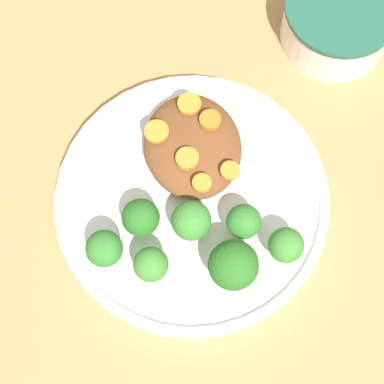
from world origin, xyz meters
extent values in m
plane|color=tan|center=(0.00, 0.00, 0.00)|extent=(4.00, 4.00, 0.00)
cylinder|color=white|center=(0.00, 0.00, 0.01)|extent=(0.27, 0.27, 0.02)
torus|color=white|center=(0.00, 0.00, 0.02)|extent=(0.27, 0.27, 0.01)
cylinder|color=white|center=(-0.17, 0.19, 0.03)|extent=(0.12, 0.12, 0.06)
cylinder|color=#235B47|center=(-0.17, 0.19, 0.05)|extent=(0.12, 0.12, 0.01)
cylinder|color=white|center=(-0.17, 0.19, 0.05)|extent=(0.10, 0.10, 0.01)
ellipsoid|color=brown|center=(-0.05, 0.01, 0.04)|extent=(0.11, 0.10, 0.03)
cylinder|color=#7FA85B|center=(0.02, -0.05, 0.03)|extent=(0.01, 0.01, 0.02)
sphere|color=#286B23|center=(0.02, -0.05, 0.05)|extent=(0.04, 0.04, 0.04)
cylinder|color=#759E51|center=(0.03, -0.01, 0.03)|extent=(0.01, 0.01, 0.02)
sphere|color=#3D8433|center=(0.03, -0.01, 0.05)|extent=(0.04, 0.04, 0.04)
cylinder|color=#759E51|center=(0.07, 0.08, 0.03)|extent=(0.01, 0.01, 0.02)
sphere|color=#3D8433|center=(0.07, 0.08, 0.05)|extent=(0.03, 0.03, 0.03)
cylinder|color=#7FA85B|center=(0.04, 0.04, 0.03)|extent=(0.02, 0.02, 0.02)
sphere|color=#337A2D|center=(0.04, 0.04, 0.05)|extent=(0.03, 0.03, 0.03)
cylinder|color=#759E51|center=(0.07, -0.05, 0.03)|extent=(0.01, 0.01, 0.02)
sphere|color=#3D8433|center=(0.07, -0.05, 0.05)|extent=(0.03, 0.03, 0.03)
cylinder|color=#7FA85B|center=(0.05, -0.09, 0.03)|extent=(0.02, 0.02, 0.02)
sphere|color=#337A2D|center=(0.05, -0.09, 0.05)|extent=(0.03, 0.03, 0.03)
cylinder|color=#759E51|center=(0.08, 0.02, 0.03)|extent=(0.02, 0.02, 0.02)
sphere|color=#286B23|center=(0.08, 0.02, 0.06)|extent=(0.05, 0.05, 0.05)
cylinder|color=orange|center=(-0.06, -0.02, 0.06)|extent=(0.02, 0.02, 0.00)
cylinder|color=orange|center=(-0.01, 0.04, 0.06)|extent=(0.02, 0.02, 0.01)
cylinder|color=orange|center=(-0.03, 0.00, 0.06)|extent=(0.02, 0.02, 0.01)
cylinder|color=orange|center=(-0.08, 0.01, 0.06)|extent=(0.02, 0.02, 0.00)
cylinder|color=orange|center=(-0.06, 0.03, 0.06)|extent=(0.02, 0.02, 0.01)
cylinder|color=orange|center=(0.00, 0.01, 0.06)|extent=(0.02, 0.02, 0.01)
camera|label=1|loc=(0.20, -0.04, 0.62)|focal=60.00mm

